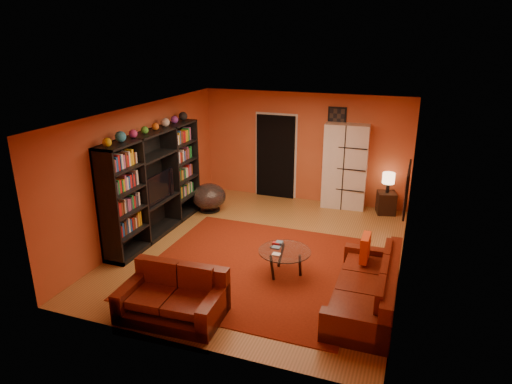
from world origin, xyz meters
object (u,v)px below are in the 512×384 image
(entertainment_unit, at_px, (155,184))
(storage_cabinet, at_px, (345,166))
(coffee_table, at_px, (285,253))
(side_table, at_px, (386,203))
(loveseat, at_px, (174,296))
(sofa, at_px, (370,289))
(bowl_chair, at_px, (209,197))
(tv, at_px, (155,187))
(table_lamp, at_px, (389,179))

(entertainment_unit, relative_size, storage_cabinet, 1.52)
(coffee_table, relative_size, side_table, 1.76)
(loveseat, height_order, coffee_table, loveseat)
(storage_cabinet, xyz_separation_m, side_table, (0.99, -0.09, -0.74))
(entertainment_unit, xyz_separation_m, storage_cabinet, (3.31, 2.80, -0.06))
(sofa, height_order, coffee_table, sofa)
(loveseat, bearing_deg, bowl_chair, 15.94)
(loveseat, distance_m, coffee_table, 2.02)
(side_table, bearing_deg, bowl_chair, -162.38)
(coffee_table, bearing_deg, entertainment_unit, 165.25)
(side_table, bearing_deg, entertainment_unit, -147.72)
(tv, relative_size, sofa, 0.45)
(bowl_chair, distance_m, side_table, 4.04)
(bowl_chair, bearing_deg, storage_cabinet, 24.60)
(coffee_table, bearing_deg, storage_cabinet, 84.19)
(bowl_chair, bearing_deg, tv, -104.22)
(table_lamp, bearing_deg, loveseat, -116.14)
(loveseat, bearing_deg, side_table, -28.97)
(tv, height_order, coffee_table, tv)
(storage_cabinet, distance_m, bowl_chair, 3.21)
(loveseat, bearing_deg, storage_cabinet, -19.14)
(table_lamp, bearing_deg, coffee_table, -111.23)
(loveseat, relative_size, table_lamp, 3.31)
(coffee_table, bearing_deg, bowl_chair, 137.71)
(entertainment_unit, distance_m, bowl_chair, 1.71)
(tv, distance_m, storage_cabinet, 4.35)
(entertainment_unit, relative_size, table_lamp, 6.59)
(coffee_table, height_order, side_table, side_table)
(storage_cabinet, distance_m, table_lamp, 1.01)
(sofa, height_order, storage_cabinet, storage_cabinet)
(tv, bearing_deg, entertainment_unit, 31.33)
(sofa, height_order, side_table, sofa)
(entertainment_unit, height_order, loveseat, entertainment_unit)
(loveseat, relative_size, storage_cabinet, 0.76)
(sofa, xyz_separation_m, table_lamp, (-0.12, 3.95, 0.54))
(coffee_table, distance_m, storage_cabinet, 3.64)
(side_table, xyz_separation_m, table_lamp, (0.00, 0.00, 0.57))
(coffee_table, bearing_deg, table_lamp, 68.77)
(tv, xyz_separation_m, side_table, (4.25, 2.80, -0.76))
(entertainment_unit, bearing_deg, side_table, 32.28)
(loveseat, distance_m, table_lamp, 5.74)
(entertainment_unit, bearing_deg, bowl_chair, 73.26)
(tv, height_order, storage_cabinet, storage_cabinet)
(entertainment_unit, height_order, bowl_chair, entertainment_unit)
(sofa, bearing_deg, side_table, 91.17)
(entertainment_unit, distance_m, loveseat, 3.10)
(sofa, xyz_separation_m, side_table, (-0.12, 3.95, -0.03))
(sofa, height_order, bowl_chair, sofa)
(storage_cabinet, xyz_separation_m, table_lamp, (0.99, -0.09, -0.17))
(sofa, relative_size, coffee_table, 2.55)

